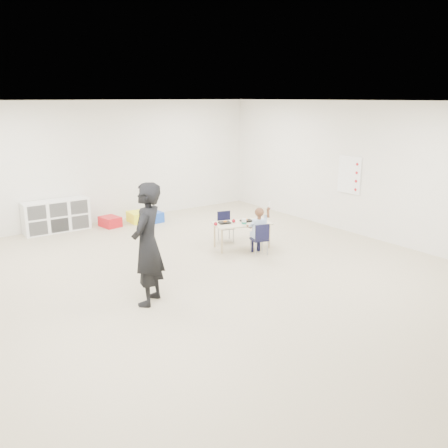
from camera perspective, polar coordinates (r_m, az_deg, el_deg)
room at (r=7.41m, az=-1.53°, el=3.66°), size 9.00×9.02×2.80m
table at (r=9.26m, az=2.16°, el=-1.30°), size 1.21×0.83×0.50m
chair_near at (r=8.87m, az=4.26°, el=-1.77°), size 0.36×0.34×0.61m
chair_far at (r=9.64m, az=0.23°, el=-0.35°), size 0.36×0.34×0.61m
child at (r=8.82m, az=4.28°, el=-0.68°), size 0.50×0.50×0.95m
lunch_tray_near at (r=9.27m, az=2.69°, el=0.39°), size 0.25×0.21×0.03m
lunch_tray_far at (r=9.13m, az=0.07°, el=0.17°), size 0.25×0.21×0.03m
milk_carton at (r=9.07m, az=2.42°, el=0.30°), size 0.09×0.09×0.10m
bread_roll at (r=9.24m, az=4.07°, el=0.44°), size 0.09×0.09×0.07m
apple_near at (r=9.18m, az=1.17°, el=0.38°), size 0.07×0.07×0.07m
apple_far at (r=8.95m, az=-1.01°, el=0.01°), size 0.07×0.07×0.07m
cubby_shelf at (r=10.98m, az=-19.50°, el=0.93°), size 1.40×0.40×0.70m
rules_poster at (r=10.55m, az=14.84°, el=5.74°), size 0.02×0.60×0.80m
adult at (r=6.68m, az=-9.19°, el=-2.44°), size 0.76×0.74×1.75m
bin_red at (r=11.10m, az=-13.54°, el=0.28°), size 0.43×0.52×0.23m
bin_yellow at (r=11.36m, az=-10.34°, el=0.83°), size 0.41×0.51×0.24m
bin_blue at (r=11.35m, az=-8.64°, el=0.88°), size 0.41×0.51×0.24m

